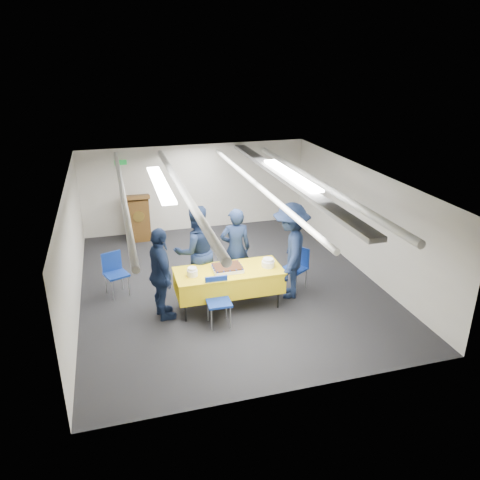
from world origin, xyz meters
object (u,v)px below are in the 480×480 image
object	(u,v)px
chair_left	(114,269)
sailor_b	(196,251)
sailor_d	(290,251)
sheet_cake	(227,268)
serving_table	(229,280)
podium	(138,217)
chair_near	(218,296)
sailor_c	(161,274)
sailor_a	(235,249)
chair_right	(297,264)

from	to	relation	value
chair_left	sailor_b	xyz separation A→B (m)	(1.59, -0.46, 0.40)
chair_left	sailor_d	bearing A→B (deg)	-17.00
sheet_cake	sailor_b	distance (m)	0.82
chair_left	sheet_cake	bearing A→B (deg)	-29.05
serving_table	podium	bearing A→B (deg)	109.03
chair_near	sailor_c	bearing A→B (deg)	154.37
chair_left	sailor_a	size ratio (longest dim) A/B	0.51
chair_right	sailor_b	size ratio (longest dim) A/B	0.47
sailor_d	chair_right	bearing A→B (deg)	159.66
chair_near	chair_left	size ratio (longest dim) A/B	1.00
sheet_cake	chair_near	xyz separation A→B (m)	(-0.30, -0.49, -0.29)
chair_right	sailor_d	distance (m)	0.58
podium	sailor_a	bearing A→B (deg)	-62.08
sheet_cake	chair_right	size ratio (longest dim) A/B	0.63
serving_table	sailor_d	bearing A→B (deg)	5.19
chair_right	chair_left	world-z (taller)	same
chair_near	sailor_a	distance (m)	1.44
chair_right	sailor_d	bearing A→B (deg)	-135.30
podium	chair_left	world-z (taller)	podium
sheet_cake	sailor_c	bearing A→B (deg)	-177.81
serving_table	sheet_cake	xyz separation A→B (m)	(-0.02, 0.00, 0.26)
sheet_cake	sailor_d	world-z (taller)	sailor_d
chair_near	sailor_d	bearing A→B (deg)	20.71
sheet_cake	podium	size ratio (longest dim) A/B	0.44
serving_table	sailor_c	distance (m)	1.29
chair_right	sailor_a	bearing A→B (deg)	163.73
sailor_d	chair_near	bearing A→B (deg)	-44.33
sailor_b	chair_left	bearing A→B (deg)	-24.14
serving_table	chair_near	bearing A→B (deg)	-123.85
serving_table	sailor_d	size ratio (longest dim) A/B	1.05
chair_right	sailor_c	xyz separation A→B (m)	(-2.81, -0.44, 0.34)
podium	chair_near	bearing A→B (deg)	-76.87
serving_table	sailor_d	distance (m)	1.34
podium	sailor_c	bearing A→B (deg)	-88.39
chair_near	podium	bearing A→B (deg)	103.13
podium	chair_left	size ratio (longest dim) A/B	1.44
chair_right	chair_left	distance (m)	3.69
sailor_c	serving_table	bearing A→B (deg)	-97.07
chair_near	sheet_cake	bearing A→B (deg)	58.16
sheet_cake	chair_right	distance (m)	1.65
sheet_cake	sailor_d	distance (m)	1.31
sailor_c	podium	bearing A→B (deg)	-7.53
chair_right	sailor_d	xyz separation A→B (m)	(-0.28, -0.28, 0.43)
sailor_b	sailor_d	size ratio (longest dim) A/B	0.97
chair_right	chair_left	size ratio (longest dim) A/B	1.00
podium	chair_near	distance (m)	4.57
serving_table	chair_near	xyz separation A→B (m)	(-0.33, -0.49, -0.03)
sheet_cake	sailor_a	size ratio (longest dim) A/B	0.32
sheet_cake	chair_near	distance (m)	0.64
sailor_c	chair_near	bearing A→B (deg)	-124.77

